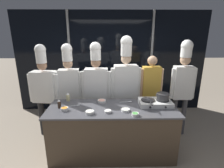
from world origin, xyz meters
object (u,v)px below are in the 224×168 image
(prep_bowl_rice, at_px, (108,111))
(chef_head, at_px, (44,87))
(chef_pastry, at_px, (126,81))
(prep_bowl_carrots, at_px, (64,109))
(frying_pan, at_px, (148,99))
(prep_bowl_shrimp, at_px, (102,101))
(prep_bowl_garlic, at_px, (90,112))
(prep_bowl_scallions, at_px, (135,114))
(chef_line, at_px, (96,84))
(stock_pot, at_px, (163,96))
(prep_bowl_bean_sprouts, at_px, (126,110))
(chef_sous, at_px, (69,83))
(squeeze_bottle_oil, at_px, (68,97))
(chef_apprentice, at_px, (183,80))
(portable_stove, at_px, (155,103))
(serving_spoon_slotted, at_px, (76,105))
(person_guest, at_px, (151,87))
(serving_spoon_solid, at_px, (128,102))
(squeeze_bottle_soy, at_px, (59,104))

(prep_bowl_rice, height_order, chef_head, chef_head)
(chef_pastry, bearing_deg, prep_bowl_carrots, 30.41)
(chef_head, bearing_deg, frying_pan, 170.19)
(prep_bowl_carrots, height_order, prep_bowl_shrimp, prep_bowl_carrots)
(prep_bowl_garlic, relative_size, prep_bowl_scallions, 1.24)
(prep_bowl_scallions, bearing_deg, chef_line, 125.01)
(stock_pot, xyz_separation_m, chef_head, (-2.27, 0.54, 0.01))
(stock_pot, xyz_separation_m, prep_bowl_bean_sprouts, (-0.68, -0.24, -0.14))
(chef_sous, bearing_deg, stock_pot, 159.04)
(chef_line, bearing_deg, prep_bowl_bean_sprouts, 127.20)
(squeeze_bottle_oil, bearing_deg, prep_bowl_shrimp, -8.18)
(chef_head, relative_size, chef_line, 0.98)
(squeeze_bottle_oil, distance_m, chef_pastry, 1.18)
(stock_pot, relative_size, chef_apprentice, 0.12)
(stock_pot, relative_size, prep_bowl_scallions, 2.12)
(portable_stove, bearing_deg, squeeze_bottle_oil, 171.80)
(chef_head, xyz_separation_m, chef_pastry, (1.66, 0.01, 0.12))
(serving_spoon_slotted, bearing_deg, chef_apprentice, 14.10)
(chef_head, height_order, chef_apprentice, chef_apprentice)
(squeeze_bottle_oil, relative_size, prep_bowl_rice, 1.41)
(serving_spoon_slotted, bearing_deg, prep_bowl_garlic, -49.01)
(prep_bowl_shrimp, relative_size, chef_pastry, 0.07)
(frying_pan, distance_m, stock_pot, 0.26)
(frying_pan, xyz_separation_m, chef_apprentice, (0.81, 0.52, 0.20))
(squeeze_bottle_oil, distance_m, chef_sous, 0.41)
(frying_pan, relative_size, chef_pastry, 0.20)
(prep_bowl_scallions, xyz_separation_m, chef_pastry, (-0.07, 0.96, 0.27))
(stock_pot, xyz_separation_m, chef_sous, (-1.77, 0.61, 0.07))
(prep_bowl_carrots, height_order, person_guest, person_guest)
(prep_bowl_rice, relative_size, prep_bowl_garlic, 0.80)
(chef_head, height_order, chef_sous, chef_sous)
(frying_pan, distance_m, prep_bowl_rice, 0.77)
(chef_head, height_order, chef_line, chef_line)
(prep_bowl_shrimp, height_order, person_guest, person_guest)
(serving_spoon_slotted, distance_m, serving_spoon_solid, 0.95)
(stock_pot, height_order, person_guest, person_guest)
(prep_bowl_rice, bearing_deg, serving_spoon_solid, 48.83)
(squeeze_bottle_soy, height_order, person_guest, person_guest)
(squeeze_bottle_soy, relative_size, serving_spoon_solid, 0.65)
(prep_bowl_rice, relative_size, person_guest, 0.07)
(squeeze_bottle_soy, bearing_deg, portable_stove, 3.08)
(prep_bowl_bean_sprouts, bearing_deg, serving_spoon_solid, 77.37)
(stock_pot, xyz_separation_m, prep_bowl_rice, (-0.97, -0.29, -0.14))
(prep_bowl_carrots, relative_size, chef_head, 0.07)
(portable_stove, relative_size, chef_apprentice, 0.28)
(prep_bowl_rice, height_order, chef_apprentice, chef_apprentice)
(prep_bowl_garlic, bearing_deg, chef_pastry, 53.47)
(squeeze_bottle_oil, distance_m, serving_spoon_slotted, 0.32)
(frying_pan, bearing_deg, stock_pot, 1.11)
(portable_stove, height_order, chef_pastry, chef_pastry)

